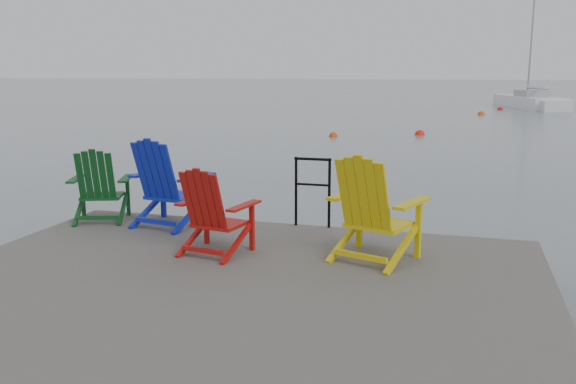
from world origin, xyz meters
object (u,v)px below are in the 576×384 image
(handrail, at_px, (313,185))
(buoy_a, at_px, (420,135))
(buoy_d, at_px, (481,115))
(chair_yellow, at_px, (373,208))
(buoy_b, at_px, (333,136))
(chair_red, at_px, (213,211))
(chair_green, at_px, (99,185))
(buoy_c, at_px, (500,110))
(chair_blue, at_px, (167,183))
(sailboat_near, at_px, (529,103))

(handrail, xyz_separation_m, buoy_a, (0.15, 17.28, -1.04))
(buoy_d, bearing_deg, chair_yellow, -93.27)
(chair_yellow, xyz_separation_m, buoy_b, (-4.00, 16.98, -1.07))
(buoy_d, bearing_deg, chair_red, -96.30)
(chair_green, height_order, chair_red, chair_green)
(buoy_a, xyz_separation_m, buoy_d, (2.61, 12.95, 0.00))
(chair_yellow, bearing_deg, handrail, 146.76)
(buoy_c, bearing_deg, handrail, -96.56)
(chair_blue, distance_m, buoy_c, 36.31)
(chair_green, relative_size, chair_blue, 0.86)
(chair_yellow, bearing_deg, buoy_a, 111.60)
(buoy_c, distance_m, buoy_d, 5.25)
(buoy_b, height_order, buoy_d, buoy_d)
(handrail, relative_size, sailboat_near, 0.07)
(handrail, relative_size, buoy_a, 2.25)
(chair_blue, xyz_separation_m, buoy_b, (-1.24, 16.24, -1.07))
(chair_red, bearing_deg, chair_yellow, 18.07)
(chair_green, relative_size, buoy_a, 2.44)
(chair_yellow, height_order, buoy_b, chair_yellow)
(chair_yellow, height_order, sailboat_near, sailboat_near)
(handrail, relative_size, chair_blue, 0.79)
(chair_green, xyz_separation_m, sailboat_near, (8.90, 38.90, -0.64))
(chair_yellow, bearing_deg, buoy_b, 122.36)
(chair_blue, distance_m, buoy_a, 17.92)
(chair_red, distance_m, buoy_b, 17.41)
(chair_yellow, bearing_deg, chair_blue, -175.93)
(chair_green, xyz_separation_m, buoy_b, (-0.25, 16.26, -0.99))
(buoy_a, relative_size, buoy_d, 0.97)
(chair_blue, height_order, sailboat_near, sailboat_near)
(handrail, xyz_separation_m, chair_red, (-0.75, -1.48, -0.06))
(sailboat_near, bearing_deg, handrail, -113.00)
(chair_red, relative_size, buoy_d, 2.34)
(buoy_b, xyz_separation_m, buoy_d, (5.80, 14.48, 0.00))
(chair_yellow, bearing_deg, chair_green, -171.89)
(chair_blue, xyz_separation_m, sailboat_near, (7.92, 38.89, -0.72))
(chair_green, height_order, buoy_d, chair_green)
(chair_yellow, relative_size, buoy_a, 2.84)
(chair_green, bearing_deg, chair_red, -46.09)
(buoy_b, relative_size, buoy_d, 0.82)
(sailboat_near, relative_size, buoy_a, 30.84)
(handrail, distance_m, chair_blue, 1.87)
(buoy_a, distance_m, buoy_c, 18.45)
(chair_red, xyz_separation_m, chair_yellow, (1.70, 0.25, 0.09))
(chair_blue, height_order, buoy_a, chair_blue)
(chair_blue, height_order, chair_yellow, chair_blue)
(chair_blue, xyz_separation_m, buoy_c, (5.87, 35.81, -1.07))
(chair_blue, distance_m, buoy_d, 31.08)
(handrail, distance_m, buoy_a, 17.31)
(handrail, bearing_deg, buoy_d, 84.79)
(handrail, xyz_separation_m, sailboat_near, (6.11, 38.39, -0.69))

